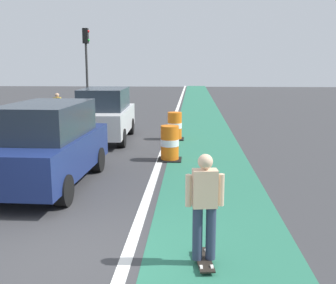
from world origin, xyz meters
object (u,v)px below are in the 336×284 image
at_px(parked_suv_second, 105,114).
at_px(pedestrian_waiting, 58,109).
at_px(traffic_barrel_front, 170,144).
at_px(traffic_barrel_mid, 175,126).
at_px(traffic_light_corner, 86,55).
at_px(parked_suv_nearest, 48,144).
at_px(pedestrian_crossing, 95,99).
at_px(skateboarder_on_lane, 205,206).

relative_size(parked_suv_second, pedestrian_waiting, 2.90).
xyz_separation_m(parked_suv_second, pedestrian_waiting, (-3.03, 3.45, -0.17)).
bearing_deg(traffic_barrel_front, parked_suv_second, 129.35).
distance_m(parked_suv_second, pedestrian_waiting, 4.59).
height_order(traffic_barrel_front, pedestrian_waiting, pedestrian_waiting).
height_order(traffic_barrel_mid, traffic_light_corner, traffic_light_corner).
bearing_deg(traffic_barrel_mid, traffic_light_corner, 122.49).
height_order(parked_suv_nearest, traffic_barrel_front, parked_suv_nearest).
height_order(parked_suv_second, pedestrian_crossing, parked_suv_second).
height_order(parked_suv_second, traffic_barrel_front, parked_suv_second).
bearing_deg(traffic_light_corner, pedestrian_crossing, -30.98).
relative_size(traffic_barrel_mid, traffic_light_corner, 0.21).
relative_size(traffic_barrel_mid, pedestrian_crossing, 0.68).
bearing_deg(skateboarder_on_lane, traffic_barrel_front, 97.45).
distance_m(skateboarder_on_lane, traffic_barrel_front, 6.81).
relative_size(parked_suv_nearest, parked_suv_second, 1.00).
bearing_deg(pedestrian_crossing, traffic_barrel_mid, -59.10).
relative_size(parked_suv_nearest, traffic_light_corner, 0.91).
bearing_deg(pedestrian_crossing, traffic_barrel_front, -67.05).
bearing_deg(skateboarder_on_lane, traffic_light_corner, 108.93).
height_order(parked_suv_second, traffic_light_corner, traffic_light_corner).
bearing_deg(skateboarder_on_lane, traffic_barrel_mid, 94.86).
xyz_separation_m(traffic_barrel_front, pedestrian_waiting, (-5.75, 6.77, 0.33)).
relative_size(traffic_barrel_front, pedestrian_crossing, 0.68).
bearing_deg(traffic_barrel_mid, pedestrian_waiting, 151.40).
bearing_deg(parked_suv_nearest, traffic_barrel_mid, 66.84).
xyz_separation_m(skateboarder_on_lane, parked_suv_nearest, (-3.68, 3.84, 0.12)).
bearing_deg(pedestrian_crossing, traffic_light_corner, 149.02).
distance_m(parked_suv_nearest, pedestrian_waiting, 10.11).
bearing_deg(parked_suv_second, pedestrian_crossing, 105.56).
height_order(skateboarder_on_lane, pedestrian_crossing, skateboarder_on_lane).
relative_size(traffic_light_corner, pedestrian_waiting, 3.17).
xyz_separation_m(traffic_barrel_front, traffic_light_corner, (-5.80, 12.74, 2.97)).
bearing_deg(pedestrian_crossing, parked_suv_second, -74.44).
bearing_deg(pedestrian_waiting, pedestrian_crossing, 84.96).
distance_m(pedestrian_crossing, pedestrian_waiting, 5.66).
distance_m(traffic_barrel_front, pedestrian_crossing, 13.48).
height_order(parked_suv_nearest, pedestrian_waiting, parked_suv_nearest).
distance_m(traffic_light_corner, pedestrian_waiting, 6.52).
xyz_separation_m(parked_suv_nearest, pedestrian_crossing, (-2.46, 15.31, -0.17)).
height_order(traffic_barrel_mid, pedestrian_crossing, pedestrian_crossing).
xyz_separation_m(parked_suv_second, traffic_light_corner, (-3.08, 9.42, 2.47)).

